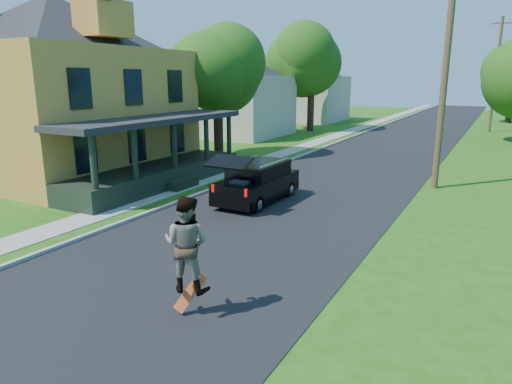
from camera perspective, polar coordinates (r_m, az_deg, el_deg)
The scene contains 15 objects.
ground at distance 13.05m, azimuth -6.14°, elevation -7.66°, with size 140.00×140.00×0.00m, color #254F0F.
street at distance 31.10m, azimuth 15.23°, elevation 4.67°, with size 8.00×120.00×0.02m, color black.
curb at distance 32.25m, azimuth 8.21°, elevation 5.34°, with size 0.15×120.00×0.12m, color #9B9B96.
sidewalk at distance 32.81m, azimuth 5.66°, elevation 5.56°, with size 1.30×120.00×0.03m, color gray.
front_walk at distance 23.41m, azimuth -17.09°, elevation 1.57°, with size 6.50×1.20×0.03m, color gray.
main_house at distance 25.38m, azimuth -23.33°, elevation 13.20°, with size 15.56×15.56×10.10m.
neighbor_house_mid at distance 39.63m, azimuth -2.70°, elevation 13.15°, with size 12.78×12.78×8.30m.
neighbor_house_far at distance 53.96m, azimuth 6.35°, elevation 13.32°, with size 12.78×12.78×8.30m.
black_suv at distance 18.07m, azimuth 0.15°, elevation 1.27°, with size 1.81×4.57×2.12m.
skateboarder at distance 9.34m, azimuth -8.69°, elevation -6.42°, with size 1.09×0.92×2.00m.
skateboard at distance 9.81m, azimuth -8.22°, elevation -12.49°, with size 0.54×0.54×0.81m.
tree_left_mid at distance 28.22m, azimuth -4.93°, elevation 15.84°, with size 6.19×5.96×8.80m.
tree_left_far at distance 43.28m, azimuth 6.99°, elevation 16.53°, with size 7.70×7.50×10.46m.
utility_pole_near at distance 21.54m, azimuth 22.49°, elevation 12.73°, with size 1.75×0.51×9.09m.
utility_pole_far at distance 47.12m, azimuth 27.79°, elevation 12.93°, with size 1.61×0.28×10.05m.
Camera 1 is at (6.96, -9.93, 4.81)m, focal length 32.00 mm.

